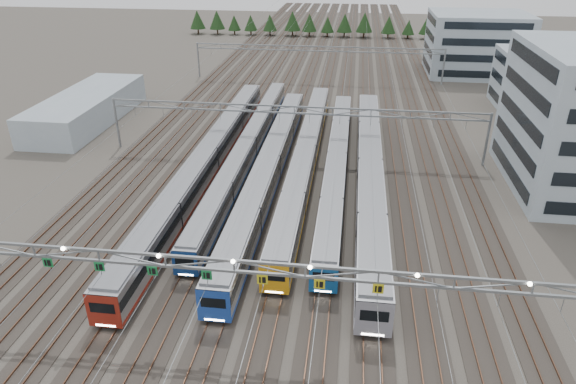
# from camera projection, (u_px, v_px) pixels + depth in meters

# --- Properties ---
(ground) EXTENTS (400.00, 400.00, 0.00)m
(ground) POSITION_uv_depth(u_px,v_px,m) (238.00, 337.00, 43.47)
(ground) COLOR #47423A
(ground) RESTS_ON ground
(track_bed) EXTENTS (54.00, 260.00, 5.42)m
(track_bed) POSITION_uv_depth(u_px,v_px,m) (322.00, 60.00, 131.25)
(track_bed) COLOR #2D2823
(track_bed) RESTS_ON ground
(train_a) EXTENTS (3.02, 65.91, 3.94)m
(train_a) POSITION_uv_depth(u_px,v_px,m) (208.00, 159.00, 72.02)
(train_a) COLOR black
(train_a) RESTS_ON ground
(train_b) EXTENTS (2.56, 62.12, 3.33)m
(train_b) POSITION_uv_depth(u_px,v_px,m) (248.00, 146.00, 77.06)
(train_b) COLOR black
(train_b) RESTS_ON ground
(train_c) EXTENTS (2.99, 59.08, 3.90)m
(train_c) POSITION_uv_depth(u_px,v_px,m) (269.00, 167.00, 69.64)
(train_c) COLOR black
(train_c) RESTS_ON ground
(train_d) EXTENTS (2.85, 59.92, 3.71)m
(train_d) POSITION_uv_depth(u_px,v_px,m) (306.00, 155.00, 73.51)
(train_d) COLOR black
(train_d) RESTS_ON ground
(train_e) EXTENTS (2.72, 54.66, 3.54)m
(train_e) POSITION_uv_depth(u_px,v_px,m) (337.00, 163.00, 71.36)
(train_e) COLOR black
(train_e) RESTS_ON ground
(train_f) EXTENTS (3.19, 59.30, 4.16)m
(train_f) POSITION_uv_depth(u_px,v_px,m) (370.00, 171.00, 68.02)
(train_f) COLOR black
(train_f) RESTS_ON ground
(gantry_near) EXTENTS (56.36, 0.61, 8.08)m
(gantry_near) POSITION_uv_depth(u_px,v_px,m) (233.00, 269.00, 40.17)
(gantry_near) COLOR gray
(gantry_near) RESTS_ON ground
(gantry_mid) EXTENTS (56.36, 0.36, 8.00)m
(gantry_mid) POSITION_uv_depth(u_px,v_px,m) (294.00, 116.00, 75.96)
(gantry_mid) COLOR gray
(gantry_mid) RESTS_ON ground
(gantry_far) EXTENTS (56.36, 0.36, 8.00)m
(gantry_far) POSITION_uv_depth(u_px,v_px,m) (318.00, 53.00, 115.77)
(gantry_far) COLOR gray
(gantry_far) RESTS_ON ground
(depot_bldg_mid) EXTENTS (14.00, 16.00, 10.85)m
(depot_bldg_mid) POSITION_uv_depth(u_px,v_px,m) (539.00, 82.00, 97.06)
(depot_bldg_mid) COLOR #9BACB9
(depot_bldg_mid) RESTS_ON ground
(depot_bldg_north) EXTENTS (22.00, 18.00, 14.06)m
(depot_bldg_north) POSITION_uv_depth(u_px,v_px,m) (476.00, 44.00, 121.77)
(depot_bldg_north) COLOR #9BACB9
(depot_bldg_north) RESTS_ON ground
(west_shed) EXTENTS (10.00, 30.00, 5.03)m
(west_shed) POSITION_uv_depth(u_px,v_px,m) (87.00, 108.00, 92.06)
(west_shed) COLOR #9BACB9
(west_shed) RESTS_ON ground
(treeline) EXTENTS (100.10, 5.60, 7.02)m
(treeline) POSITION_uv_depth(u_px,v_px,m) (338.00, 24.00, 166.41)
(treeline) COLOR #332114
(treeline) RESTS_ON ground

